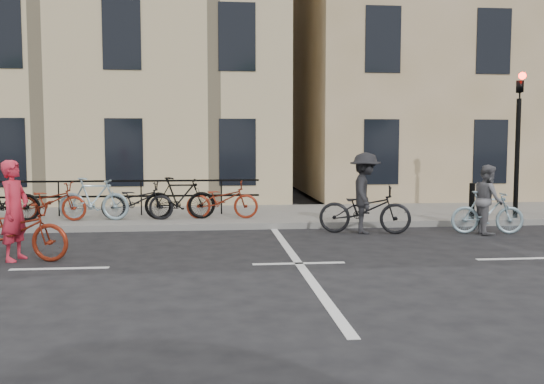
{
  "coord_description": "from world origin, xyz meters",
  "views": [
    {
      "loc": [
        -1.53,
        -10.17,
        2.14
      ],
      "look_at": [
        -0.29,
        1.66,
        1.1
      ],
      "focal_mm": 40.0,
      "sensor_mm": 36.0,
      "label": 1
    }
  ],
  "objects": [
    {
      "name": "ground",
      "position": [
        0.0,
        0.0,
        0.0
      ],
      "size": [
        120.0,
        120.0,
        0.0
      ],
      "primitive_type": "plane",
      "color": "black",
      "rests_on": "ground"
    },
    {
      "name": "sidewalk",
      "position": [
        -4.0,
        6.0,
        0.07
      ],
      "size": [
        46.0,
        4.0,
        0.15
      ],
      "primitive_type": "cube",
      "color": "slate",
      "rests_on": "ground"
    },
    {
      "name": "building_east",
      "position": [
        9.0,
        13.0,
        6.15
      ],
      "size": [
        14.0,
        10.0,
        12.0
      ],
      "primitive_type": "cube",
      "color": "tan",
      "rests_on": "sidewalk"
    },
    {
      "name": "building_west",
      "position": [
        -9.0,
        13.0,
        5.15
      ],
      "size": [
        20.0,
        10.0,
        10.0
      ],
      "primitive_type": "cube",
      "color": "tan",
      "rests_on": "sidewalk"
    },
    {
      "name": "traffic_light",
      "position": [
        6.2,
        4.34,
        2.45
      ],
      "size": [
        0.18,
        0.3,
        3.9
      ],
      "color": "black",
      "rests_on": "sidewalk"
    },
    {
      "name": "bollard_east",
      "position": [
        5.0,
        4.25,
        0.6
      ],
      "size": [
        0.14,
        0.14,
        0.9
      ],
      "primitive_type": "cylinder",
      "color": "black",
      "rests_on": "sidewalk"
    },
    {
      "name": "parked_bikes",
      "position": [
        -4.35,
        5.04,
        0.64
      ],
      "size": [
        8.3,
        1.23,
        1.05
      ],
      "color": "black",
      "rests_on": "sidewalk"
    },
    {
      "name": "cyclist_pink",
      "position": [
        -4.93,
        0.81,
        0.62
      ],
      "size": [
        2.11,
        1.19,
        1.78
      ],
      "rotation": [
        0.0,
        0.0,
        1.31
      ],
      "color": "maroon",
      "rests_on": "ground"
    },
    {
      "name": "cyclist_grey",
      "position": [
        4.73,
        2.81,
        0.64
      ],
      "size": [
        1.68,
        0.85,
        1.57
      ],
      "rotation": [
        0.0,
        0.0,
        1.42
      ],
      "color": "#85A1AE",
      "rests_on": "ground"
    },
    {
      "name": "cyclist_dark",
      "position": [
        1.99,
        3.2,
        0.73
      ],
      "size": [
        2.18,
        1.32,
        1.84
      ],
      "rotation": [
        0.0,
        0.0,
        1.33
      ],
      "color": "black",
      "rests_on": "ground"
    }
  ]
}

